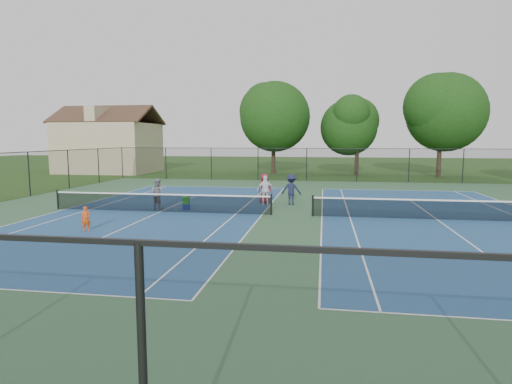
% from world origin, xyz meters
% --- Properties ---
extents(ground, '(140.00, 140.00, 0.00)m').
position_xyz_m(ground, '(0.00, 0.00, 0.00)').
color(ground, '#234716').
rests_on(ground, ground).
extents(court_pad, '(36.00, 36.00, 0.01)m').
position_xyz_m(court_pad, '(0.00, 0.00, 0.00)').
color(court_pad, '#325936').
rests_on(court_pad, ground).
extents(tennis_court_left, '(12.00, 23.83, 1.07)m').
position_xyz_m(tennis_court_left, '(-7.00, 0.00, 0.10)').
color(tennis_court_left, navy).
rests_on(tennis_court_left, ground).
extents(tennis_court_right, '(12.00, 23.83, 1.07)m').
position_xyz_m(tennis_court_right, '(7.00, 0.00, 0.10)').
color(tennis_court_right, navy).
rests_on(tennis_court_right, ground).
extents(perimeter_fence, '(36.08, 36.08, 3.02)m').
position_xyz_m(perimeter_fence, '(0.00, 0.00, 1.60)').
color(perimeter_fence, black).
rests_on(perimeter_fence, ground).
extents(tree_back_b, '(7.60, 7.60, 10.03)m').
position_xyz_m(tree_back_b, '(-4.00, 26.00, 6.60)').
color(tree_back_b, '#2D2116').
rests_on(tree_back_b, ground).
extents(tree_back_c, '(6.00, 6.00, 8.40)m').
position_xyz_m(tree_back_c, '(5.00, 25.00, 5.48)').
color(tree_back_c, '#2D2116').
rests_on(tree_back_c, ground).
extents(tree_back_d, '(7.80, 7.80, 10.37)m').
position_xyz_m(tree_back_d, '(13.00, 24.00, 6.82)').
color(tree_back_d, '#2D2116').
rests_on(tree_back_d, ground).
extents(clapboard_house, '(10.80, 8.10, 7.65)m').
position_xyz_m(clapboard_house, '(-23.00, 25.00, 3.09)').
color(clapboard_house, tan).
rests_on(clapboard_house, ground).
extents(child_player, '(0.45, 0.39, 1.06)m').
position_xyz_m(child_player, '(-8.28, -5.03, 0.53)').
color(child_player, '#EC4A0F').
rests_on(child_player, ground).
extents(instructor, '(1.01, 0.90, 1.71)m').
position_xyz_m(instructor, '(-7.47, 0.84, 0.86)').
color(instructor, gray).
rests_on(instructor, ground).
extents(bystander_a, '(1.09, 0.62, 1.75)m').
position_xyz_m(bystander_a, '(-1.79, 3.32, 0.87)').
color(bystander_a, white).
rests_on(bystander_a, ground).
extents(bystander_b, '(1.23, 0.78, 1.81)m').
position_xyz_m(bystander_b, '(-0.30, 3.63, 0.90)').
color(bystander_b, '#191C38').
rests_on(bystander_b, ground).
extents(bystander_c, '(1.00, 0.77, 1.81)m').
position_xyz_m(bystander_c, '(-1.92, 3.85, 0.90)').
color(bystander_c, maroon).
rests_on(bystander_c, ground).
extents(ball_crate, '(0.37, 0.30, 0.33)m').
position_xyz_m(ball_crate, '(-5.86, 0.91, 0.16)').
color(ball_crate, '#162999').
rests_on(ball_crate, ground).
extents(ball_hopper, '(0.35, 0.28, 0.40)m').
position_xyz_m(ball_hopper, '(-5.86, 0.91, 0.53)').
color(ball_hopper, green).
rests_on(ball_hopper, ball_crate).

